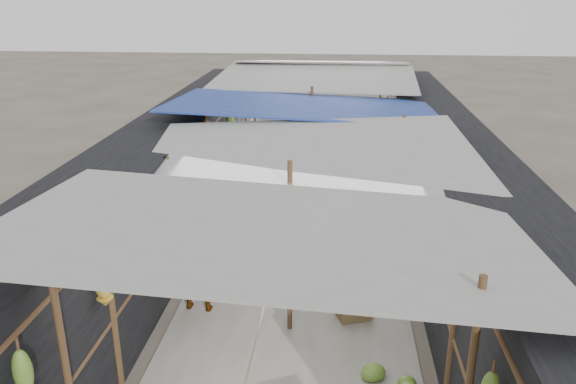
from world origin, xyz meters
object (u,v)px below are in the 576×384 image
(shopper_blue, at_px, (234,241))
(vendor_seated, at_px, (394,238))
(vendor_elderly, at_px, (196,259))
(black_basin, at_px, (346,245))

(shopper_blue, height_order, vendor_seated, shopper_blue)
(vendor_elderly, distance_m, shopper_blue, 1.10)
(vendor_elderly, bearing_deg, vendor_seated, -145.51)
(vendor_seated, bearing_deg, vendor_elderly, -73.89)
(black_basin, distance_m, shopper_blue, 2.42)
(black_basin, bearing_deg, vendor_seated, -26.65)
(shopper_blue, bearing_deg, vendor_elderly, -124.05)
(vendor_elderly, xyz_separation_m, shopper_blue, (0.40, 1.02, -0.15))
(black_basin, xyz_separation_m, shopper_blue, (-1.92, -1.34, 0.63))
(vendor_elderly, bearing_deg, shopper_blue, -108.25)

